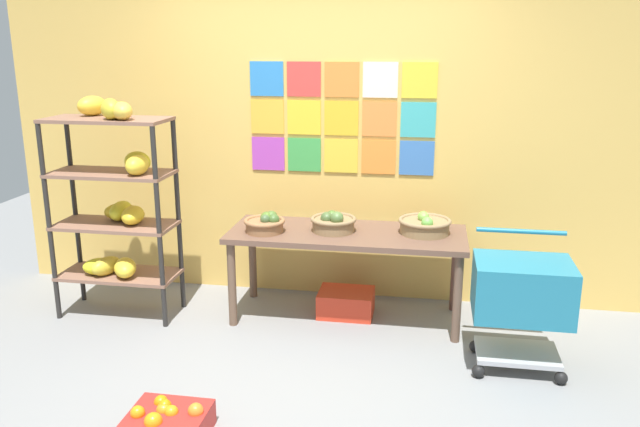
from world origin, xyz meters
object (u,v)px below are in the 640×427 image
orange_crate_foreground (166,425)px  display_table (347,242)px  fruit_basket_back_left (333,222)px  produce_crate_under_table (346,303)px  fruit_basket_centre (425,225)px  shopping_cart (522,294)px  fruit_basket_back_right (266,223)px  banana_shelf_unit (117,196)px

orange_crate_foreground → display_table: bearing=66.9°
fruit_basket_back_left → produce_crate_under_table: (0.09, 0.06, -0.64)m
fruit_basket_centre → shopping_cart: (0.61, -0.63, -0.23)m
shopping_cart → display_table: bearing=144.4°
fruit_basket_back_left → shopping_cart: 1.41m
display_table → shopping_cart: (1.16, -0.58, -0.09)m
fruit_basket_back_left → fruit_basket_centre: 0.66m
fruit_basket_back_right → produce_crate_under_table: 0.87m
orange_crate_foreground → shopping_cart: bearing=30.3°
banana_shelf_unit → produce_crate_under_table: (1.66, 0.25, -0.82)m
fruit_basket_back_right → banana_shelf_unit: bearing=-174.8°
banana_shelf_unit → display_table: 1.71m
banana_shelf_unit → fruit_basket_back_right: banana_shelf_unit is taller
banana_shelf_unit → shopping_cart: banana_shelf_unit is taller
fruit_basket_back_right → orange_crate_foreground: 1.71m
orange_crate_foreground → shopping_cart: shopping_cart is taller
fruit_basket_back_right → shopping_cart: bearing=-15.4°
fruit_basket_back_right → shopping_cart: (1.74, -0.48, -0.23)m
fruit_basket_back_left → produce_crate_under_table: fruit_basket_back_left is taller
fruit_basket_centre → fruit_basket_back_right: bearing=-172.4°
fruit_basket_centre → produce_crate_under_table: fruit_basket_centre is taller
fruit_basket_back_left → orange_crate_foreground: 1.90m
display_table → fruit_basket_centre: size_ratio=4.53×
orange_crate_foreground → banana_shelf_unit: bearing=122.6°
fruit_basket_back_right → produce_crate_under_table: (0.57, 0.15, -0.64)m
orange_crate_foreground → fruit_basket_back_left: bearing=69.7°
display_table → shopping_cart: shopping_cart is taller
fruit_basket_back_right → fruit_basket_centre: (1.13, 0.15, -0.00)m
banana_shelf_unit → shopping_cart: 2.88m
fruit_basket_back_left → orange_crate_foreground: size_ratio=0.82×
produce_crate_under_table → fruit_basket_back_left: bearing=-147.6°
fruit_basket_back_right → shopping_cart: 1.82m
fruit_basket_centre → display_table: bearing=-174.8°
fruit_basket_back_right → orange_crate_foreground: bearing=-95.0°
fruit_basket_back_right → fruit_basket_centre: size_ratio=0.79×
fruit_basket_back_right → fruit_basket_centre: bearing=7.6°
fruit_basket_back_left → orange_crate_foreground: (-0.62, -1.67, -0.65)m
banana_shelf_unit → fruit_basket_back_left: 1.58m
banana_shelf_unit → produce_crate_under_table: 1.86m
banana_shelf_unit → fruit_basket_back_right: size_ratio=5.44×
produce_crate_under_table → shopping_cart: shopping_cart is taller
shopping_cart → fruit_basket_centre: bearing=125.0°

